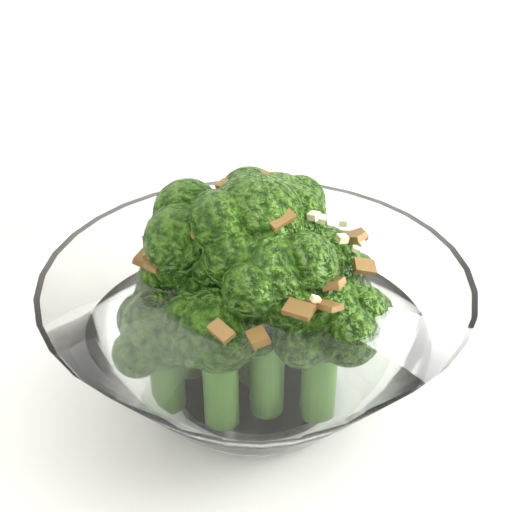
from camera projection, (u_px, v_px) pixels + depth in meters
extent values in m
cylinder|color=white|center=(427.00, 388.00, 1.02)|extent=(0.04, 0.04, 0.71)
cylinder|color=white|center=(256.00, 389.00, 0.43)|extent=(0.10, 0.10, 0.01)
cylinder|color=#325D18|center=(274.00, 298.00, 0.43)|extent=(0.02, 0.02, 0.08)
sphere|color=#315F11|center=(275.00, 218.00, 0.40)|extent=(0.05, 0.05, 0.05)
cylinder|color=#325D18|center=(267.00, 356.00, 0.39)|extent=(0.02, 0.02, 0.08)
sphere|color=#315F11|center=(268.00, 277.00, 0.36)|extent=(0.05, 0.05, 0.05)
cylinder|color=#325D18|center=(216.00, 318.00, 0.41)|extent=(0.02, 0.02, 0.08)
sphere|color=#315F11|center=(213.00, 238.00, 0.38)|extent=(0.05, 0.05, 0.05)
cylinder|color=#325D18|center=(221.00, 386.00, 0.38)|extent=(0.02, 0.02, 0.05)
sphere|color=#315F11|center=(219.00, 330.00, 0.36)|extent=(0.04, 0.04, 0.04)
cylinder|color=#325D18|center=(256.00, 317.00, 0.40)|extent=(0.02, 0.02, 0.09)
sphere|color=#315F11|center=(256.00, 225.00, 0.37)|extent=(0.06, 0.06, 0.06)
cylinder|color=#325D18|center=(319.00, 376.00, 0.39)|extent=(0.02, 0.02, 0.06)
sphere|color=#315F11|center=(323.00, 318.00, 0.37)|extent=(0.05, 0.05, 0.05)
cylinder|color=#325D18|center=(167.00, 375.00, 0.40)|extent=(0.02, 0.02, 0.04)
sphere|color=#315F11|center=(163.00, 329.00, 0.38)|extent=(0.04, 0.04, 0.04)
cylinder|color=#325D18|center=(318.00, 328.00, 0.42)|extent=(0.02, 0.02, 0.06)
sphere|color=#315F11|center=(321.00, 267.00, 0.40)|extent=(0.05, 0.05, 0.05)
cylinder|color=#325D18|center=(188.00, 331.00, 0.42)|extent=(0.02, 0.02, 0.06)
sphere|color=#315F11|center=(184.00, 272.00, 0.40)|extent=(0.05, 0.05, 0.05)
cylinder|color=#325D18|center=(319.00, 307.00, 0.45)|extent=(0.02, 0.02, 0.04)
sphere|color=#315F11|center=(321.00, 262.00, 0.43)|extent=(0.04, 0.04, 0.04)
cube|color=olive|center=(260.00, 217.00, 0.35)|extent=(0.02, 0.02, 0.01)
cube|color=olive|center=(198.00, 207.00, 0.42)|extent=(0.02, 0.01, 0.01)
cube|color=olive|center=(334.00, 284.00, 0.35)|extent=(0.02, 0.02, 0.01)
cube|color=olive|center=(170.00, 228.00, 0.40)|extent=(0.02, 0.02, 0.01)
cube|color=olive|center=(265.00, 256.00, 0.35)|extent=(0.01, 0.01, 0.01)
cube|color=olive|center=(239.00, 203.00, 0.43)|extent=(0.01, 0.01, 0.01)
cube|color=olive|center=(364.00, 267.00, 0.38)|extent=(0.01, 0.01, 0.01)
cube|color=olive|center=(266.00, 197.00, 0.41)|extent=(0.02, 0.01, 0.01)
cube|color=olive|center=(247.00, 200.00, 0.40)|extent=(0.01, 0.02, 0.01)
cube|color=olive|center=(313.00, 215.00, 0.37)|extent=(0.01, 0.02, 0.01)
cube|color=olive|center=(279.00, 206.00, 0.41)|extent=(0.02, 0.01, 0.01)
cube|color=olive|center=(243.00, 189.00, 0.40)|extent=(0.02, 0.01, 0.01)
cube|color=olive|center=(231.00, 204.00, 0.42)|extent=(0.02, 0.01, 0.01)
cube|color=olive|center=(351.00, 237.00, 0.39)|extent=(0.02, 0.02, 0.01)
cube|color=olive|center=(258.00, 337.00, 0.33)|extent=(0.01, 0.01, 0.01)
cube|color=olive|center=(354.00, 237.00, 0.40)|extent=(0.02, 0.01, 0.01)
cube|color=olive|center=(200.00, 233.00, 0.36)|extent=(0.01, 0.02, 0.01)
cube|color=olive|center=(152.00, 251.00, 0.38)|extent=(0.01, 0.02, 0.01)
cube|color=olive|center=(236.00, 199.00, 0.35)|extent=(0.02, 0.02, 0.00)
cube|color=olive|center=(268.00, 201.00, 0.41)|extent=(0.02, 0.01, 0.01)
cube|color=olive|center=(144.00, 258.00, 0.39)|extent=(0.01, 0.02, 0.01)
cube|color=olive|center=(156.00, 240.00, 0.38)|extent=(0.01, 0.02, 0.01)
cube|color=olive|center=(173.00, 221.00, 0.41)|extent=(0.02, 0.02, 0.01)
cube|color=olive|center=(299.00, 309.00, 0.33)|extent=(0.02, 0.02, 0.00)
cube|color=olive|center=(280.00, 218.00, 0.35)|extent=(0.02, 0.01, 0.01)
cube|color=olive|center=(221.00, 331.00, 0.33)|extent=(0.01, 0.01, 0.01)
cube|color=olive|center=(251.00, 191.00, 0.40)|extent=(0.01, 0.01, 0.01)
cube|color=olive|center=(325.00, 305.00, 0.34)|extent=(0.02, 0.02, 0.01)
cube|color=olive|center=(160.00, 261.00, 0.37)|extent=(0.02, 0.02, 0.00)
cube|color=olive|center=(231.00, 187.00, 0.37)|extent=(0.02, 0.02, 0.00)
cube|color=olive|center=(264.00, 183.00, 0.39)|extent=(0.02, 0.02, 0.01)
cube|color=beige|center=(240.00, 199.00, 0.42)|extent=(0.01, 0.01, 0.01)
cube|color=beige|center=(166.00, 234.00, 0.39)|extent=(0.01, 0.01, 0.01)
cube|color=beige|center=(356.00, 249.00, 0.38)|extent=(0.00, 0.00, 0.00)
cube|color=beige|center=(238.00, 235.00, 0.35)|extent=(0.01, 0.01, 0.00)
cube|color=beige|center=(274.00, 192.00, 0.39)|extent=(0.01, 0.01, 0.01)
cube|color=beige|center=(258.00, 298.00, 0.34)|extent=(0.00, 0.01, 0.00)
cube|color=beige|center=(344.00, 224.00, 0.41)|extent=(0.01, 0.01, 0.01)
cube|color=beige|center=(359.00, 243.00, 0.39)|extent=(0.01, 0.01, 0.00)
cube|color=beige|center=(316.00, 299.00, 0.34)|extent=(0.01, 0.00, 0.00)
cube|color=beige|center=(318.00, 208.00, 0.41)|extent=(0.01, 0.01, 0.01)
cube|color=beige|center=(321.00, 219.00, 0.37)|extent=(0.01, 0.01, 0.00)
cube|color=beige|center=(177.00, 225.00, 0.38)|extent=(0.01, 0.01, 0.00)
cube|color=beige|center=(224.00, 249.00, 0.35)|extent=(0.01, 0.01, 0.01)
cube|color=beige|center=(342.00, 239.00, 0.37)|extent=(0.01, 0.01, 0.00)
cube|color=beige|center=(257.00, 231.00, 0.35)|extent=(0.00, 0.01, 0.00)
cube|color=beige|center=(314.00, 216.00, 0.36)|extent=(0.01, 0.01, 0.00)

